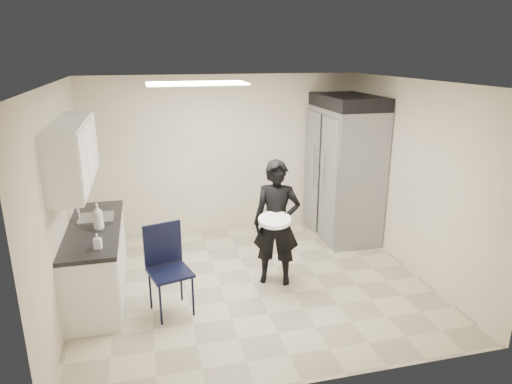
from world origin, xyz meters
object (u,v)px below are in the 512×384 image
object	(u,v)px
lower_counter	(97,262)
man_tuxedo	(277,223)
folding_chair	(170,273)
commercial_fridge	(344,174)

from	to	relation	value
lower_counter	man_tuxedo	distance (m)	2.31
folding_chair	commercial_fridge	bearing A→B (deg)	15.29
lower_counter	folding_chair	world-z (taller)	folding_chair
man_tuxedo	folding_chair	bearing A→B (deg)	-140.74
folding_chair	man_tuxedo	bearing A→B (deg)	1.67
lower_counter	commercial_fridge	size ratio (longest dim) A/B	0.90
lower_counter	man_tuxedo	size ratio (longest dim) A/B	1.15
commercial_fridge	man_tuxedo	size ratio (longest dim) A/B	1.27
lower_counter	commercial_fridge	distance (m)	3.98
commercial_fridge	folding_chair	size ratio (longest dim) A/B	2.06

